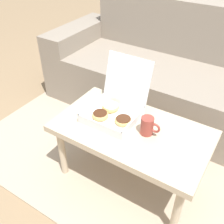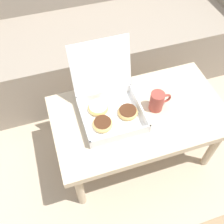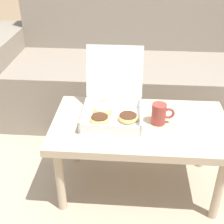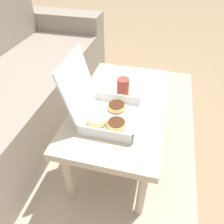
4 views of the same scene
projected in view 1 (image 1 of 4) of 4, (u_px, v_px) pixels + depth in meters
name	position (u px, v px, depth m)	size (l,w,h in m)	color
ground_plane	(135.00, 169.00, 1.83)	(12.00, 12.00, 0.00)	#937756
area_rug	(153.00, 144.00, 2.03)	(2.46, 1.80, 0.01)	tan
couch	(182.00, 82.00, 2.19)	(2.34, 0.81, 0.90)	gray
coffee_table	(131.00, 135.00, 1.55)	(0.90, 0.52, 0.44)	#C6B293
pastry_box	(115.00, 107.00, 1.59)	(0.30, 0.36, 0.33)	white
coffee_mug	(148.00, 126.00, 1.45)	(0.12, 0.07, 0.11)	#993D33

